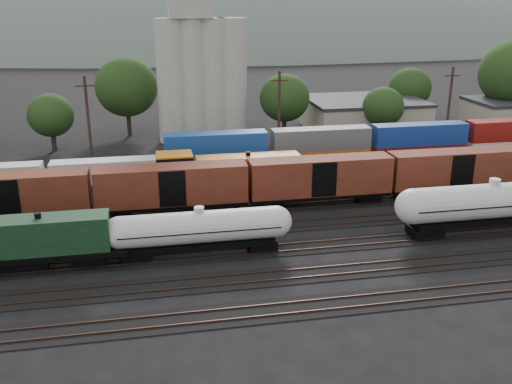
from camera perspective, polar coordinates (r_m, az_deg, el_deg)
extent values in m
plane|color=black|center=(54.05, -4.94, -4.03)|extent=(600.00, 600.00, 0.00)
cube|color=black|center=(40.75, -2.61, -12.19)|extent=(180.00, 3.20, 0.08)
cube|color=#382319|center=(40.10, -2.46, -12.62)|extent=(180.00, 0.08, 0.16)
cube|color=#382319|center=(41.32, -2.76, -11.59)|extent=(180.00, 0.08, 0.16)
cube|color=black|center=(45.06, -3.55, -8.92)|extent=(180.00, 3.20, 0.08)
cube|color=#382319|center=(44.39, -3.43, -9.26)|extent=(180.00, 0.08, 0.16)
cube|color=#382319|center=(45.65, -3.67, -8.42)|extent=(180.00, 0.08, 0.16)
cube|color=black|center=(49.50, -4.31, -6.23)|extent=(180.00, 3.20, 0.08)
cube|color=#382319|center=(48.82, -4.21, -6.50)|extent=(180.00, 0.08, 0.16)
cube|color=#382319|center=(50.11, -4.41, -5.80)|extent=(180.00, 0.08, 0.16)
cube|color=black|center=(54.03, -4.94, -3.99)|extent=(180.00, 3.20, 0.08)
cube|color=#382319|center=(53.35, -4.86, -4.21)|extent=(180.00, 0.08, 0.16)
cube|color=#382319|center=(54.66, -5.02, -3.62)|extent=(180.00, 0.08, 0.16)
cube|color=black|center=(58.64, -5.46, -2.09)|extent=(180.00, 3.20, 0.08)
cube|color=#382319|center=(57.95, -5.40, -2.27)|extent=(180.00, 0.08, 0.16)
cube|color=#382319|center=(59.28, -5.54, -1.77)|extent=(180.00, 0.08, 0.16)
cube|color=black|center=(63.31, -5.91, -0.48)|extent=(180.00, 3.20, 0.08)
cube|color=#382319|center=(62.61, -5.85, -0.62)|extent=(180.00, 0.08, 0.16)
cube|color=#382319|center=(63.96, -5.97, -0.20)|extent=(180.00, 0.08, 0.16)
cube|color=black|center=(68.03, -6.30, 0.92)|extent=(180.00, 3.20, 0.08)
cube|color=#382319|center=(67.33, -6.25, 0.79)|extent=(180.00, 0.08, 0.16)
cube|color=#382319|center=(68.69, -6.35, 1.17)|extent=(180.00, 0.08, 0.16)
cube|color=black|center=(49.99, -23.01, -5.87)|extent=(18.08, 3.08, 0.43)
cube|color=black|center=(50.19, -22.94, -6.36)|extent=(5.32, 2.34, 0.85)
cube|color=#15321C|center=(48.91, -20.78, -4.01)|extent=(10.85, 2.55, 2.87)
cylinder|color=black|center=(48.34, -21.00, -2.27)|extent=(0.53, 0.53, 0.53)
cube|color=black|center=(49.30, -16.30, -6.30)|extent=(2.77, 2.13, 0.74)
cylinder|color=silver|center=(48.33, -5.66, -3.49)|extent=(13.22, 2.72, 2.72)
sphere|color=silver|center=(48.27, -13.50, -3.98)|extent=(2.72, 2.72, 2.72)
sphere|color=silver|center=(49.27, 2.02, -2.94)|extent=(2.72, 2.72, 2.72)
cylinder|color=silver|center=(47.75, -5.72, -1.77)|extent=(0.84, 0.84, 0.47)
cube|color=black|center=(48.33, -5.66, -3.49)|extent=(13.52, 2.85, 0.08)
cube|color=black|center=(48.92, -5.60, -5.11)|extent=(12.77, 2.07, 0.47)
cube|color=black|center=(49.05, -11.91, -6.12)|extent=(2.44, 1.88, 0.66)
cube|color=black|center=(49.86, 0.64, -5.24)|extent=(2.44, 1.88, 0.66)
cylinder|color=silver|center=(57.03, 22.54, -0.82)|extent=(15.75, 3.24, 3.24)
sphere|color=silver|center=(53.19, 15.40, -1.40)|extent=(3.24, 3.24, 3.24)
cylinder|color=silver|center=(56.47, 22.78, 0.95)|extent=(1.01, 1.01, 0.56)
cube|color=black|center=(57.03, 22.54, -0.82)|extent=(16.11, 3.40, 0.09)
cube|color=black|center=(57.62, 22.32, -2.49)|extent=(15.21, 2.46, 0.56)
cube|color=black|center=(54.70, 16.53, -3.70)|extent=(2.91, 2.24, 0.78)
cube|color=black|center=(63.24, -2.83, 0.86)|extent=(19.17, 3.09, 0.43)
cube|color=black|center=(63.39, -2.82, 0.45)|extent=(5.32, 2.34, 0.85)
cube|color=#CC7011|center=(63.08, -0.78, 2.41)|extent=(11.50, 2.56, 2.88)
cube|color=#CC7011|center=(62.15, -8.11, 2.26)|extent=(3.83, 3.09, 3.51)
cube|color=black|center=(61.84, -8.16, 3.25)|extent=(3.94, 3.19, 0.96)
cube|color=#CC7011|center=(62.34, -10.54, 1.41)|extent=(1.70, 2.56, 1.92)
cylinder|color=black|center=(62.64, -0.79, 3.80)|extent=(0.53, 0.53, 0.53)
cube|color=black|center=(62.96, -8.35, -0.08)|extent=(2.77, 2.13, 0.75)
cube|color=black|center=(64.54, 2.58, 0.60)|extent=(2.77, 2.13, 0.75)
cube|color=black|center=(59.59, -23.27, -2.10)|extent=(15.00, 2.60, 0.40)
cube|color=#592215|center=(58.92, -23.54, -0.19)|extent=(15.00, 2.90, 3.80)
cube|color=black|center=(58.07, -8.32, -1.21)|extent=(15.00, 2.60, 0.40)
cube|color=#592215|center=(57.38, -8.42, 0.76)|extent=(15.00, 2.90, 3.80)
cube|color=black|center=(60.56, 6.37, -0.26)|extent=(15.00, 2.60, 0.40)
cube|color=#592215|center=(59.90, 6.44, 1.64)|extent=(15.00, 2.90, 3.80)
cube|color=black|center=(66.61, 19.14, 0.59)|extent=(15.00, 2.60, 0.40)
cube|color=#592215|center=(66.01, 19.34, 2.32)|extent=(15.00, 2.90, 3.80)
cube|color=black|center=(67.89, -6.31, 1.29)|extent=(160.00, 2.60, 0.60)
cube|color=silver|center=(67.45, -14.85, 2.05)|extent=(12.00, 2.40, 2.60)
cube|color=silver|center=(67.67, -3.99, 2.72)|extent=(12.00, 2.40, 2.60)
cube|color=navy|center=(66.98, -4.04, 4.85)|extent=(12.00, 2.40, 2.60)
cube|color=#C05B13|center=(70.27, 6.44, 3.27)|extent=(12.00, 2.40, 2.60)
cube|color=#535658|center=(69.60, 6.52, 5.32)|extent=(12.00, 2.40, 2.60)
cube|color=#521315|center=(74.99, 15.85, 3.67)|extent=(12.00, 2.40, 2.60)
cube|color=navy|center=(74.36, 16.03, 5.60)|extent=(12.00, 2.40, 2.60)
cube|color=silver|center=(81.46, 23.96, 3.93)|extent=(12.00, 2.40, 2.60)
cube|color=maroon|center=(80.89, 24.21, 5.71)|extent=(12.00, 2.40, 2.60)
cylinder|color=#A6A398|center=(86.42, -8.40, 10.86)|extent=(4.40, 4.40, 18.00)
cylinder|color=#A6A398|center=(86.60, -6.38, 10.96)|extent=(4.40, 4.40, 18.00)
cylinder|color=#A6A398|center=(86.89, -4.38, 11.05)|extent=(4.40, 4.40, 18.00)
cylinder|color=#A6A398|center=(87.28, -2.38, 11.12)|extent=(4.40, 4.40, 18.00)
cube|color=#9E937F|center=(96.01, 10.70, 7.49)|extent=(18.00, 14.00, 4.60)
cube|color=#232326|center=(95.54, 10.79, 8.99)|extent=(18.36, 14.28, 0.50)
cylinder|color=black|center=(86.56, -19.55, 4.68)|extent=(0.70, 0.70, 2.35)
ellipsoid|color=#1F3915|center=(85.73, -19.84, 7.23)|extent=(6.39, 6.39, 6.05)
cylinder|color=black|center=(92.55, -12.57, 6.59)|extent=(0.70, 0.70, 3.53)
ellipsoid|color=#1F3915|center=(91.48, -12.84, 10.21)|extent=(9.58, 9.58, 9.08)
cylinder|color=black|center=(94.12, -3.51, 6.87)|extent=(0.70, 0.70, 2.39)
ellipsoid|color=#1F3915|center=(93.34, -3.56, 9.28)|extent=(6.49, 6.49, 6.15)
cylinder|color=black|center=(89.53, 2.82, 6.38)|extent=(0.70, 0.70, 2.83)
ellipsoid|color=#1F3915|center=(88.60, 2.87, 9.39)|extent=(7.69, 7.69, 7.29)
cylinder|color=black|center=(90.17, 12.41, 5.88)|extent=(0.70, 0.70, 2.32)
ellipsoid|color=#1F3915|center=(89.38, 12.59, 8.31)|extent=(6.31, 6.31, 5.97)
cylinder|color=black|center=(104.47, 14.92, 7.58)|extent=(0.70, 0.70, 2.68)
ellipsoid|color=#1F3915|center=(103.70, 15.13, 10.01)|extent=(7.29, 7.29, 6.90)
cylinder|color=black|center=(105.09, 23.86, 7.06)|extent=(0.70, 0.70, 4.13)
cylinder|color=black|center=(73.43, -16.37, 6.44)|extent=(0.36, 0.36, 12.00)
cube|color=black|center=(72.59, -16.73, 10.13)|extent=(2.20, 0.18, 0.18)
cylinder|color=black|center=(74.97, 2.32, 7.45)|extent=(0.36, 0.36, 12.00)
cube|color=black|center=(74.14, 2.37, 11.09)|extent=(2.20, 0.18, 0.18)
cylinder|color=black|center=(83.67, 18.69, 7.70)|extent=(0.36, 0.36, 12.00)
cube|color=black|center=(82.93, 19.05, 10.94)|extent=(2.20, 0.18, 0.18)
ellipsoid|color=#59665B|center=(315.77, -2.65, 11.18)|extent=(520.00, 286.00, 130.00)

